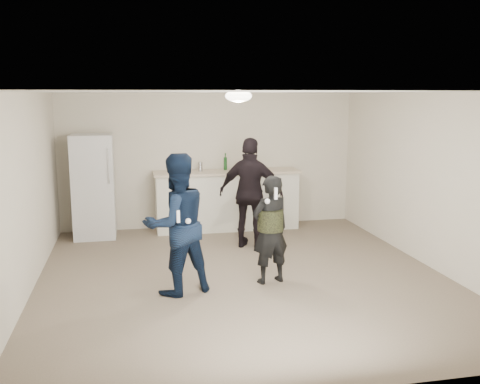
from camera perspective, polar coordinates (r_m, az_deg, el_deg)
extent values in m
plane|color=#6B5B4C|center=(7.44, 0.32, -9.02)|extent=(6.00, 6.00, 0.00)
plane|color=silver|center=(7.02, 0.34, 10.61)|extent=(6.00, 6.00, 0.00)
plane|color=beige|center=(10.05, -3.24, 3.37)|extent=(6.00, 0.00, 6.00)
plane|color=beige|center=(4.31, 8.71, -6.19)|extent=(6.00, 0.00, 6.00)
plane|color=beige|center=(7.09, -21.96, -0.30)|extent=(0.00, 6.00, 6.00)
plane|color=beige|center=(8.15, 19.60, 1.15)|extent=(0.00, 6.00, 6.00)
cube|color=silver|center=(9.89, -1.38, -0.99)|extent=(2.60, 0.56, 1.05)
cube|color=beige|center=(9.79, -1.40, 2.14)|extent=(2.68, 0.64, 0.04)
cube|color=silver|center=(9.62, -15.35, 0.59)|extent=(0.70, 0.70, 1.80)
cylinder|color=silver|center=(9.18, -13.86, 2.74)|extent=(0.02, 0.02, 0.60)
ellipsoid|color=white|center=(7.32, -0.16, 10.21)|extent=(0.36, 0.36, 0.16)
cylinder|color=#AFAFB3|center=(9.77, -4.24, 2.72)|extent=(0.08, 0.08, 0.17)
imported|color=#102445|center=(6.67, -6.80, -3.45)|extent=(1.04, 0.93, 1.77)
imported|color=black|center=(7.04, 3.24, -4.04)|extent=(0.60, 0.47, 1.44)
cylinder|color=#2E3618|center=(7.01, 3.26, -3.01)|extent=(0.34, 0.34, 0.28)
imported|color=black|center=(8.65, 1.17, -0.12)|extent=(1.14, 0.85, 1.79)
cube|color=white|center=(6.36, -6.61, -2.60)|extent=(0.04, 0.04, 0.15)
sphere|color=white|center=(6.42, -5.55, -3.11)|extent=(0.07, 0.07, 0.07)
cube|color=white|center=(6.69, 3.84, -0.16)|extent=(0.04, 0.04, 0.15)
sphere|color=white|center=(6.71, 2.94, -0.98)|extent=(0.07, 0.07, 0.07)
cylinder|color=#9A5116|center=(9.84, 1.27, 2.92)|extent=(0.08, 0.08, 0.21)
cylinder|color=silver|center=(9.67, -6.12, 2.63)|extent=(0.07, 0.07, 0.18)
cylinder|color=#144719|center=(9.92, -1.57, 3.05)|extent=(0.06, 0.06, 0.24)
cylinder|color=brown|center=(9.79, -6.33, 2.90)|extent=(0.07, 0.07, 0.24)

